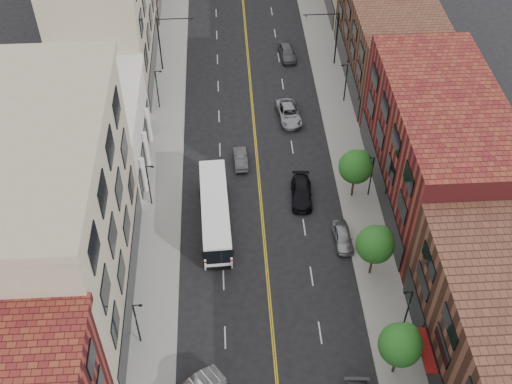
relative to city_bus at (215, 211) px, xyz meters
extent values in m
cube|color=gray|center=(-5.40, 14.01, -1.70)|extent=(4.00, 110.00, 0.15)
cube|color=gray|center=(14.60, 14.01, -1.70)|extent=(4.00, 110.00, 0.15)
cube|color=tan|center=(-12.40, -7.99, 7.23)|extent=(10.00, 22.00, 18.00)
cube|color=silver|center=(-12.40, 10.01, 2.23)|extent=(10.00, 14.00, 8.00)
cube|color=tan|center=(-12.40, 27.01, 7.23)|extent=(10.00, 20.00, 18.00)
cube|color=maroon|center=(21.60, 3.01, 4.23)|extent=(10.00, 22.00, 12.00)
cube|color=#542F21|center=(21.60, 24.01, 3.23)|extent=(10.00, 20.00, 10.00)
cylinder|color=black|center=(13.90, -16.99, -0.37)|extent=(0.22, 0.22, 2.50)
sphere|color=#165017|center=(13.90, -16.99, 2.27)|extent=(3.40, 3.40, 3.40)
sphere|color=#165017|center=(14.40, -16.59, 2.78)|extent=(2.04, 2.04, 2.04)
cylinder|color=black|center=(13.90, -6.99, -0.37)|extent=(0.22, 0.22, 2.50)
sphere|color=#165017|center=(13.90, -6.99, 2.27)|extent=(3.40, 3.40, 3.40)
sphere|color=#165017|center=(14.40, -6.59, 2.78)|extent=(2.04, 2.04, 2.04)
cylinder|color=black|center=(13.90, 3.01, -0.37)|extent=(0.22, 0.22, 2.50)
sphere|color=#165017|center=(13.90, 3.01, 2.27)|extent=(3.40, 3.40, 3.40)
sphere|color=#165017|center=(14.40, 3.41, 2.78)|extent=(2.04, 2.04, 2.04)
cylinder|color=black|center=(-6.40, -12.99, 0.88)|extent=(0.14, 0.14, 5.00)
cylinder|color=black|center=(-6.05, -12.99, 3.38)|extent=(0.70, 0.10, 0.10)
cube|color=black|center=(-5.80, -12.99, 3.33)|extent=(0.28, 0.14, 0.14)
cube|color=#19592D|center=(-6.40, -12.99, 1.78)|extent=(0.04, 0.55, 0.35)
cylinder|color=black|center=(-6.40, 3.01, 0.88)|extent=(0.14, 0.14, 5.00)
cylinder|color=black|center=(-6.05, 3.01, 3.38)|extent=(0.70, 0.10, 0.10)
cube|color=black|center=(-5.80, 3.01, 3.33)|extent=(0.28, 0.14, 0.14)
cube|color=#19592D|center=(-6.40, 3.01, 1.78)|extent=(0.04, 0.55, 0.35)
cylinder|color=black|center=(-6.40, 19.01, 0.88)|extent=(0.14, 0.14, 5.00)
cylinder|color=black|center=(-6.05, 19.01, 3.38)|extent=(0.70, 0.10, 0.10)
cube|color=black|center=(-5.80, 19.01, 3.33)|extent=(0.28, 0.14, 0.14)
cube|color=#19592D|center=(-6.40, 19.01, 1.78)|extent=(0.04, 0.55, 0.35)
cylinder|color=black|center=(15.60, -12.99, 0.88)|extent=(0.14, 0.14, 5.00)
cylinder|color=black|center=(15.25, -12.99, 3.38)|extent=(0.70, 0.10, 0.10)
cube|color=black|center=(15.00, -12.99, 3.33)|extent=(0.28, 0.14, 0.14)
cube|color=#19592D|center=(15.60, -12.99, 1.78)|extent=(0.04, 0.55, 0.35)
cylinder|color=black|center=(15.60, 3.01, 0.88)|extent=(0.14, 0.14, 5.00)
cylinder|color=black|center=(15.25, 3.01, 3.38)|extent=(0.70, 0.10, 0.10)
cube|color=black|center=(15.00, 3.01, 3.33)|extent=(0.28, 0.14, 0.14)
cube|color=#19592D|center=(15.60, 3.01, 1.78)|extent=(0.04, 0.55, 0.35)
cylinder|color=black|center=(15.60, 19.01, 0.88)|extent=(0.14, 0.14, 5.00)
cylinder|color=black|center=(15.25, 19.01, 3.38)|extent=(0.70, 0.10, 0.10)
cube|color=black|center=(15.00, 19.01, 3.33)|extent=(0.28, 0.14, 0.14)
cube|color=#19592D|center=(15.60, 19.01, 1.78)|extent=(0.04, 0.55, 0.35)
cylinder|color=black|center=(-6.40, 27.01, 1.98)|extent=(0.18, 0.18, 7.20)
cylinder|color=black|center=(-4.20, 27.01, 5.38)|extent=(4.40, 0.12, 0.12)
imported|color=black|center=(-2.40, 27.01, 4.98)|extent=(0.15, 0.18, 0.90)
cylinder|color=black|center=(15.60, 27.01, 1.98)|extent=(0.18, 0.18, 7.20)
cylinder|color=black|center=(13.40, 27.01, 5.38)|extent=(4.40, 0.12, 0.12)
imported|color=black|center=(11.60, 27.01, 4.98)|extent=(0.15, 0.18, 0.90)
cube|color=white|center=(0.00, 0.01, -0.15)|extent=(2.98, 11.87, 2.85)
cube|color=black|center=(0.00, 0.01, 0.54)|extent=(3.02, 11.91, 1.03)
cube|color=#AC0C0F|center=(0.00, 0.01, -0.44)|extent=(3.02, 11.91, 0.22)
cube|color=black|center=(0.22, -5.90, 0.10)|extent=(2.16, 0.14, 1.57)
cylinder|color=black|center=(-1.15, -3.96, -1.30)|extent=(0.31, 0.95, 0.94)
cylinder|color=black|center=(1.44, -3.87, -1.30)|extent=(0.31, 0.95, 0.94)
cylinder|color=black|center=(-1.44, 3.89, -1.30)|extent=(0.31, 0.95, 0.94)
cylinder|color=black|center=(1.15, 3.98, -1.30)|extent=(0.31, 0.95, 0.94)
imported|color=gray|center=(12.00, -3.10, -1.08)|extent=(1.78, 4.12, 1.39)
imported|color=#4C4C51|center=(2.80, 8.69, -1.12)|extent=(1.52, 3.99, 1.30)
imported|color=black|center=(8.73, 3.01, -1.03)|extent=(2.40, 5.21, 1.47)
imported|color=#929499|center=(8.70, 16.11, -1.02)|extent=(3.06, 5.62, 1.49)
imported|color=#4F5055|center=(9.67, 28.98, -0.98)|extent=(2.35, 4.82, 1.58)
camera|label=1|loc=(1.46, -42.65, 44.55)|focal=45.00mm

